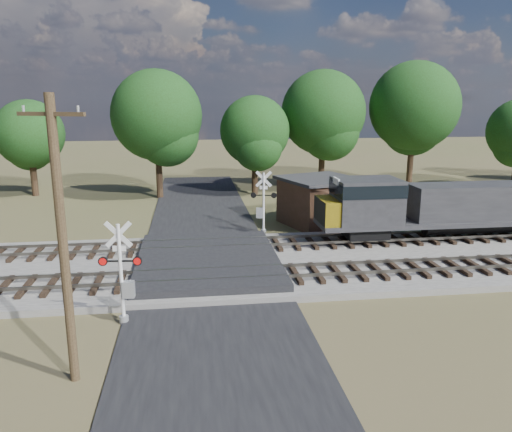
{
  "coord_description": "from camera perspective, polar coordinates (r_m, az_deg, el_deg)",
  "views": [
    {
      "loc": [
        -0.75,
        -23.64,
        8.41
      ],
      "look_at": [
        2.66,
        2.0,
        2.27
      ],
      "focal_mm": 35.0,
      "sensor_mm": 36.0,
      "label": 1
    }
  ],
  "objects": [
    {
      "name": "equipment_shed",
      "position": [
        33.96,
        7.27,
        1.73
      ],
      "size": [
        5.99,
        5.99,
        3.21
      ],
      "rotation": [
        0.0,
        0.0,
        0.33
      ],
      "color": "#442D1D",
      "rests_on": "ground"
    },
    {
      "name": "ballast_bed",
      "position": [
        27.69,
        15.72,
        -4.52
      ],
      "size": [
        140.0,
        10.0,
        0.3
      ],
      "primitive_type": "cube",
      "color": "gray",
      "rests_on": "ground"
    },
    {
      "name": "road",
      "position": [
        25.09,
        -5.45,
        -6.2
      ],
      "size": [
        7.0,
        60.0,
        0.08
      ],
      "primitive_type": "cube",
      "color": "black",
      "rests_on": "ground"
    },
    {
      "name": "track_far",
      "position": [
        28.08,
        0.67,
        -3.19
      ],
      "size": [
        140.0,
        2.6,
        0.33
      ],
      "color": "black",
      "rests_on": "ballast_bed"
    },
    {
      "name": "crossing_signal_near",
      "position": [
        19.54,
        -14.88,
        -7.27
      ],
      "size": [
        1.63,
        0.37,
        4.03
      ],
      "rotation": [
        0.0,
        0.0,
        -0.1
      ],
      "color": "silver",
      "rests_on": "ground"
    },
    {
      "name": "track_near",
      "position": [
        23.39,
        2.44,
        -6.65
      ],
      "size": [
        140.0,
        2.6,
        0.33
      ],
      "color": "black",
      "rests_on": "ballast_bed"
    },
    {
      "name": "ground",
      "position": [
        25.1,
        -5.45,
        -6.28
      ],
      "size": [
        160.0,
        160.0,
        0.0
      ],
      "primitive_type": "plane",
      "color": "#4E532C",
      "rests_on": "ground"
    },
    {
      "name": "utility_pole",
      "position": [
        15.29,
        -21.27,
        -2.26
      ],
      "size": [
        1.97,
        0.92,
        8.56
      ],
      "rotation": [
        0.0,
        0.0,
        -0.4
      ],
      "color": "#352518",
      "rests_on": "ground"
    },
    {
      "name": "crossing_panel",
      "position": [
        25.47,
        -5.51,
        -5.24
      ],
      "size": [
        7.0,
        9.0,
        0.62
      ],
      "primitive_type": "cube",
      "color": "#262628",
      "rests_on": "ground"
    },
    {
      "name": "treeline",
      "position": [
        45.35,
        5.52,
        10.8
      ],
      "size": [
        74.98,
        10.13,
        11.76
      ],
      "color": "black",
      "rests_on": "ground"
    },
    {
      "name": "crossing_signal_far",
      "position": [
        31.24,
        0.72,
        0.91
      ],
      "size": [
        1.61,
        0.43,
        4.03
      ],
      "rotation": [
        0.0,
        0.0,
        2.95
      ],
      "color": "silver",
      "rests_on": "ground"
    }
  ]
}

